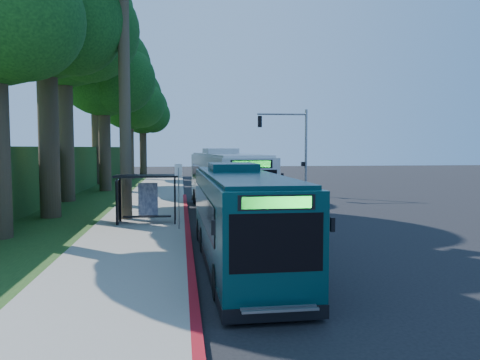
{
  "coord_description": "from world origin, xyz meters",
  "views": [
    {
      "loc": [
        -5.3,
        -26.97,
        3.95
      ],
      "look_at": [
        -1.74,
        1.0,
        1.97
      ],
      "focal_mm": 35.0,
      "sensor_mm": 36.0,
      "label": 1
    }
  ],
  "objects": [
    {
      "name": "grass_verge",
      "position": [
        -13.0,
        5.0,
        0.03
      ],
      "size": [
        8.0,
        70.0,
        0.06
      ],
      "primitive_type": "cube",
      "color": "#234719",
      "rests_on": "ground"
    },
    {
      "name": "white_bus",
      "position": [
        -2.61,
        0.81,
        1.89
      ],
      "size": [
        3.85,
        13.2,
        3.88
      ],
      "rotation": [
        0.0,
        0.0,
        0.08
      ],
      "color": "silver",
      "rests_on": "ground"
    },
    {
      "name": "stop_sign_pole",
      "position": [
        -5.4,
        -5.0,
        2.08
      ],
      "size": [
        0.35,
        0.06,
        3.17
      ],
      "color": "gray",
      "rests_on": "ground"
    },
    {
      "name": "tree_4",
      "position": [
        -11.4,
        31.98,
        9.73
      ],
      "size": [
        8.4,
        8.0,
        14.14
      ],
      "color": "#382B1E",
      "rests_on": "ground"
    },
    {
      "name": "tree_2",
      "position": [
        -11.89,
        15.98,
        10.48
      ],
      "size": [
        8.82,
        8.4,
        15.12
      ],
      "color": "#382B1E",
      "rests_on": "ground"
    },
    {
      "name": "bus_shelter",
      "position": [
        -7.26,
        -2.86,
        1.81
      ],
      "size": [
        3.2,
        1.51,
        2.55
      ],
      "color": "black",
      "rests_on": "ground"
    },
    {
      "name": "teal_bus",
      "position": [
        -3.34,
        -11.4,
        1.64
      ],
      "size": [
        2.6,
        11.3,
        3.36
      ],
      "rotation": [
        0.0,
        0.0,
        0.02
      ],
      "color": "#092E32",
      "rests_on": "ground"
    },
    {
      "name": "tree_5",
      "position": [
        -10.41,
        39.99,
        8.96
      ],
      "size": [
        7.35,
        7.0,
        12.86
      ],
      "color": "#382B1E",
      "rests_on": "ground"
    },
    {
      "name": "traffic_signal_pole",
      "position": [
        3.78,
        10.0,
        4.42
      ],
      "size": [
        4.1,
        0.3,
        7.0
      ],
      "color": "gray",
      "rests_on": "ground"
    },
    {
      "name": "tree_3",
      "position": [
        -13.88,
        23.98,
        11.98
      ],
      "size": [
        10.08,
        9.6,
        17.28
      ],
      "color": "#382B1E",
      "rests_on": "ground"
    },
    {
      "name": "ground",
      "position": [
        0.0,
        0.0,
        0.0
      ],
      "size": [
        140.0,
        140.0,
        0.0
      ],
      "primitive_type": "plane",
      "color": "black",
      "rests_on": "ground"
    },
    {
      "name": "pickup",
      "position": [
        0.98,
        4.72,
        0.82
      ],
      "size": [
        4.21,
        6.4,
        1.63
      ],
      "primitive_type": "imported",
      "rotation": [
        0.0,
        0.0,
        -0.28
      ],
      "color": "silver",
      "rests_on": "ground"
    },
    {
      "name": "tree_0",
      "position": [
        -12.4,
        -0.02,
        11.2
      ],
      "size": [
        8.4,
        8.0,
        15.7
      ],
      "color": "#382B1E",
      "rests_on": "ground"
    },
    {
      "name": "red_curb",
      "position": [
        -5.0,
        -4.0,
        0.07
      ],
      "size": [
        0.25,
        30.0,
        0.13
      ],
      "primitive_type": "cube",
      "color": "maroon",
      "rests_on": "ground"
    },
    {
      "name": "sidewalk",
      "position": [
        -7.3,
        0.0,
        0.06
      ],
      "size": [
        4.5,
        70.0,
        0.12
      ],
      "primitive_type": "cube",
      "color": "gray",
      "rests_on": "ground"
    },
    {
      "name": "tree_1",
      "position": [
        -13.37,
        7.98,
        12.73
      ],
      "size": [
        10.5,
        10.0,
        18.26
      ],
      "color": "#382B1E",
      "rests_on": "ground"
    }
  ]
}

